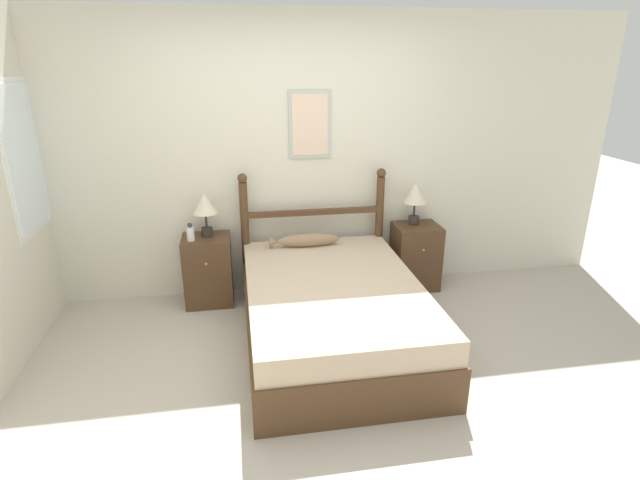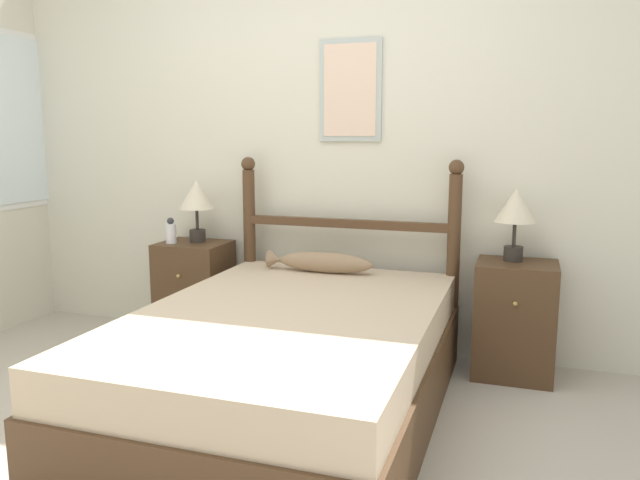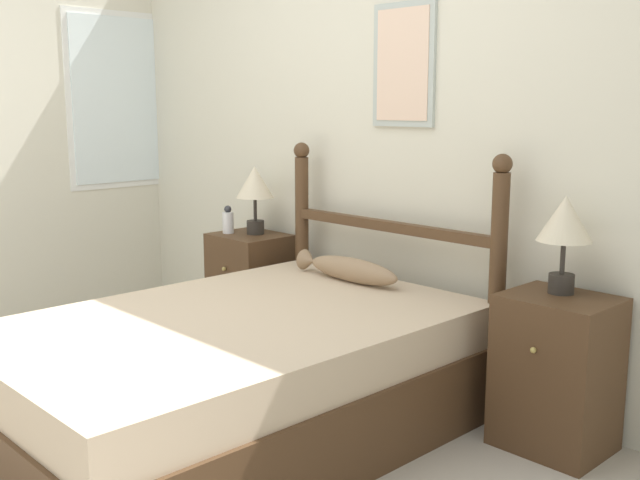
{
  "view_description": "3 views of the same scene",
  "coord_description": "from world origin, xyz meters",
  "px_view_note": "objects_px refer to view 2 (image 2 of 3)",
  "views": [
    {
      "loc": [
        -0.47,
        -2.8,
        2.15
      ],
      "look_at": [
        0.17,
        0.94,
        0.75
      ],
      "focal_mm": 28.0,
      "sensor_mm": 36.0,
      "label": 1
    },
    {
      "loc": [
        1.24,
        -1.97,
        1.33
      ],
      "look_at": [
        0.22,
        1.07,
        0.78
      ],
      "focal_mm": 35.0,
      "sensor_mm": 36.0,
      "label": 2
    },
    {
      "loc": [
        2.62,
        -1.2,
        1.4
      ],
      "look_at": [
        0.23,
        1.09,
        0.79
      ],
      "focal_mm": 42.0,
      "sensor_mm": 36.0,
      "label": 3
    }
  ],
  "objects_px": {
    "table_lamp_left": "(196,198)",
    "bottle": "(171,232)",
    "bed": "(288,364)",
    "nightstand_left": "(195,291)",
    "nightstand_right": "(515,320)",
    "fish_pillow": "(320,262)",
    "table_lamp_right": "(516,210)"
  },
  "relations": [
    {
      "from": "table_lamp_left",
      "to": "bottle",
      "type": "relative_size",
      "value": 2.42
    },
    {
      "from": "table_lamp_left",
      "to": "bed",
      "type": "bearing_deg",
      "value": -42.88
    },
    {
      "from": "nightstand_left",
      "to": "bottle",
      "type": "distance_m",
      "value": 0.41
    },
    {
      "from": "nightstand_right",
      "to": "fish_pillow",
      "type": "height_order",
      "value": "fish_pillow"
    },
    {
      "from": "nightstand_left",
      "to": "nightstand_right",
      "type": "distance_m",
      "value": 1.98
    },
    {
      "from": "nightstand_right",
      "to": "table_lamp_right",
      "type": "relative_size",
      "value": 1.6
    },
    {
      "from": "bottle",
      "to": "fish_pillow",
      "type": "bearing_deg",
      "value": -0.94
    },
    {
      "from": "bottle",
      "to": "fish_pillow",
      "type": "distance_m",
      "value": 1.01
    },
    {
      "from": "bed",
      "to": "table_lamp_left",
      "type": "distance_m",
      "value": 1.49
    },
    {
      "from": "table_lamp_left",
      "to": "fish_pillow",
      "type": "distance_m",
      "value": 0.94
    },
    {
      "from": "table_lamp_right",
      "to": "fish_pillow",
      "type": "bearing_deg",
      "value": -173.15
    },
    {
      "from": "table_lamp_right",
      "to": "fish_pillow",
      "type": "distance_m",
      "value": 1.13
    },
    {
      "from": "nightstand_left",
      "to": "bottle",
      "type": "relative_size",
      "value": 3.88
    },
    {
      "from": "nightstand_left",
      "to": "table_lamp_right",
      "type": "bearing_deg",
      "value": 1.35
    },
    {
      "from": "table_lamp_right",
      "to": "bottle",
      "type": "xyz_separation_m",
      "value": [
        -2.08,
        -0.11,
        -0.21
      ]
    },
    {
      "from": "nightstand_right",
      "to": "table_lamp_left",
      "type": "relative_size",
      "value": 1.6
    },
    {
      "from": "table_lamp_left",
      "to": "fish_pillow",
      "type": "bearing_deg",
      "value": -7.51
    },
    {
      "from": "table_lamp_right",
      "to": "nightstand_right",
      "type": "bearing_deg",
      "value": -60.09
    },
    {
      "from": "nightstand_left",
      "to": "table_lamp_right",
      "type": "distance_m",
      "value": 2.05
    },
    {
      "from": "table_lamp_left",
      "to": "fish_pillow",
      "type": "relative_size",
      "value": 0.62
    },
    {
      "from": "bottle",
      "to": "fish_pillow",
      "type": "height_order",
      "value": "bottle"
    },
    {
      "from": "nightstand_left",
      "to": "bottle",
      "type": "bearing_deg",
      "value": -150.95
    },
    {
      "from": "bed",
      "to": "fish_pillow",
      "type": "height_order",
      "value": "fish_pillow"
    },
    {
      "from": "bottle",
      "to": "bed",
      "type": "bearing_deg",
      "value": -36.04
    },
    {
      "from": "table_lamp_left",
      "to": "bottle",
      "type": "distance_m",
      "value": 0.27
    },
    {
      "from": "table_lamp_left",
      "to": "bottle",
      "type": "height_order",
      "value": "table_lamp_left"
    },
    {
      "from": "bed",
      "to": "bottle",
      "type": "distance_m",
      "value": 1.45
    },
    {
      "from": "nightstand_left",
      "to": "table_lamp_left",
      "type": "distance_m",
      "value": 0.6
    },
    {
      "from": "bottle",
      "to": "nightstand_left",
      "type": "bearing_deg",
      "value": 29.05
    },
    {
      "from": "table_lamp_left",
      "to": "table_lamp_right",
      "type": "relative_size",
      "value": 1.0
    },
    {
      "from": "bed",
      "to": "nightstand_right",
      "type": "distance_m",
      "value": 1.32
    },
    {
      "from": "nightstand_left",
      "to": "table_lamp_left",
      "type": "xyz_separation_m",
      "value": [
        0.02,
        0.03,
        0.6
      ]
    }
  ]
}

